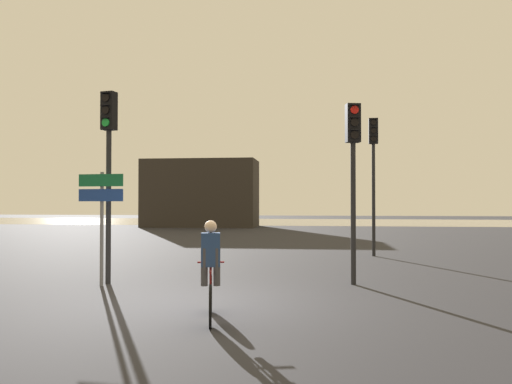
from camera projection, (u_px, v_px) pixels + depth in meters
ground_plane at (198, 304)px, 9.37m from camera, size 120.00×120.00×0.00m
water_strip at (292, 222)px, 47.57m from camera, size 80.00×16.00×0.01m
distant_building at (201, 193)px, 38.46m from camera, size 8.59×4.00×5.13m
traffic_light_near_left at (109, 150)px, 11.71m from camera, size 0.36×0.38×4.51m
traffic_light_far_right at (373, 161)px, 17.63m from camera, size 0.33×0.34×4.88m
traffic_light_near_right at (353, 158)px, 11.60m from camera, size 0.36×0.38×4.20m
direction_sign_post at (101, 207)px, 11.35m from camera, size 1.10×0.17×2.60m
cyclist at (211, 270)px, 8.03m from camera, size 0.51×1.68×1.62m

